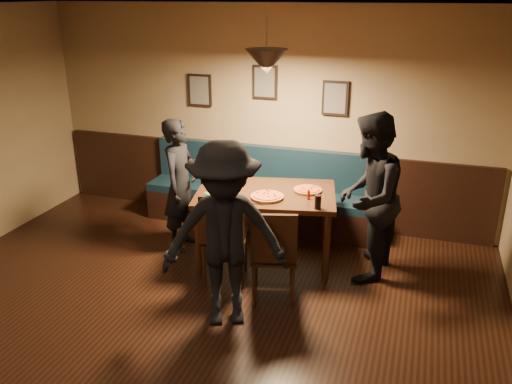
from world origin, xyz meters
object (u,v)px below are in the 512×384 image
soda_glass (318,202)px  tabasco_bottle (309,194)px  diner_left (181,185)px  diner_right (368,198)px  chair_near_right (274,253)px  booth_bench (258,189)px  chair_near_left (225,235)px  dining_table (265,226)px  diner_front (225,236)px

soda_glass → tabasco_bottle: (-0.15, 0.23, -0.01)m
diner_left → soda_glass: bearing=-97.9°
diner_right → chair_near_right: bearing=-40.5°
diner_left → soda_glass: diner_left is taller
booth_bench → diner_left: (-0.68, -0.88, 0.29)m
chair_near_left → diner_left: (-0.78, 0.58, 0.27)m
tabasco_bottle → chair_near_left: bearing=-146.3°
dining_table → diner_front: size_ratio=0.88×
diner_left → tabasco_bottle: 1.55m
chair_near_left → tabasco_bottle: size_ratio=8.18×
diner_right → soda_glass: size_ratio=12.17×
tabasco_bottle → diner_left: bearing=177.5°
soda_glass → chair_near_left: bearing=-162.6°
diner_front → chair_near_left: bearing=89.6°
booth_bench → diner_left: diner_left is taller
booth_bench → dining_table: size_ratio=1.95×
dining_table → diner_front: bearing=-101.1°
chair_near_right → diner_front: 0.72m
diner_right → soda_glass: diner_right is taller
booth_bench → diner_right: size_ratio=1.66×
diner_right → diner_front: bearing=-34.3°
dining_table → chair_near_right: chair_near_right is taller
chair_near_left → diner_right: size_ratio=0.57×
dining_table → diner_right: 1.23m
tabasco_bottle → soda_glass: bearing=-56.7°
booth_bench → diner_front: (0.39, -2.17, 0.38)m
booth_bench → chair_near_right: 1.78m
chair_near_left → booth_bench: bearing=80.5°
chair_near_right → soda_glass: 0.70m
dining_table → tabasco_bottle: 0.70m
soda_glass → dining_table: bearing=155.5°
diner_left → diner_right: 2.18m
diner_right → chair_near_left: bearing=-61.4°
chair_near_left → chair_near_right: 0.62m
chair_near_left → tabasco_bottle: bearing=20.3°
chair_near_right → tabasco_bottle: bearing=60.1°
diner_front → tabasco_bottle: 1.32m
booth_bench → diner_left: bearing=-127.7°
diner_right → tabasco_bottle: 0.63m
dining_table → chair_near_left: size_ratio=1.49×
soda_glass → tabasco_bottle: bearing=123.3°
diner_right → diner_left: bearing=-83.7°
soda_glass → booth_bench: bearing=131.1°
chair_near_left → soda_glass: bearing=4.1°
chair_near_right → diner_front: size_ratio=0.57×
tabasco_bottle → diner_front: bearing=-111.5°
chair_near_left → chair_near_right: size_ratio=1.04×
dining_table → diner_left: (-1.05, -0.00, 0.38)m
diner_front → tabasco_bottle: size_ratio=13.92×
diner_left → diner_right: (2.18, -0.02, 0.11)m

